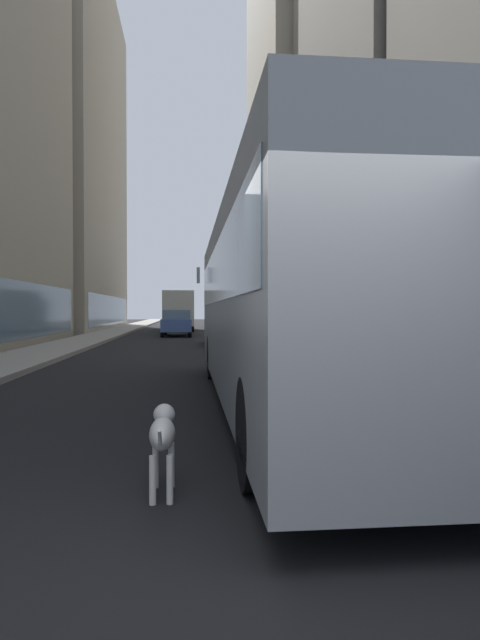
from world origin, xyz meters
The scene contains 12 objects.
ground_plane centered at (0.00, 35.00, 0.00)m, with size 120.00×120.00×0.00m, color black.
sidewalk_left centered at (-5.70, 35.00, 0.07)m, with size 2.40×110.00×0.15m, color #9E9991.
sidewalk_right centered at (5.70, 35.00, 0.07)m, with size 2.40×110.00×0.15m, color #9E9991.
building_left_far centered at (-11.90, 42.93, 14.77)m, with size 9.98×23.69×29.56m.
building_right_mid centered at (11.90, 26.89, 14.81)m, with size 9.64×16.73×29.64m.
building_right_far centered at (11.90, 45.84, 20.62)m, with size 11.91×19.25×41.25m.
transit_bus centered at (1.20, 5.86, 1.78)m, with size 2.78×11.53×3.05m.
car_white_van centered at (1.20, 21.73, 0.82)m, with size 1.78×4.37×1.62m.
car_yellow_taxi centered at (2.80, 39.96, 0.82)m, with size 1.75×3.93×1.62m.
car_blue_hatchback centered at (-1.20, 30.63, 0.82)m, with size 1.81×4.80×1.62m.
box_truck centered at (-1.20, 39.32, 1.67)m, with size 2.30×7.50×3.05m.
dalmatian_dog centered at (-0.75, 1.72, 0.51)m, with size 0.22×0.96×0.72m.
Camera 1 is at (-0.54, -2.94, 1.58)m, focal length 30.01 mm.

